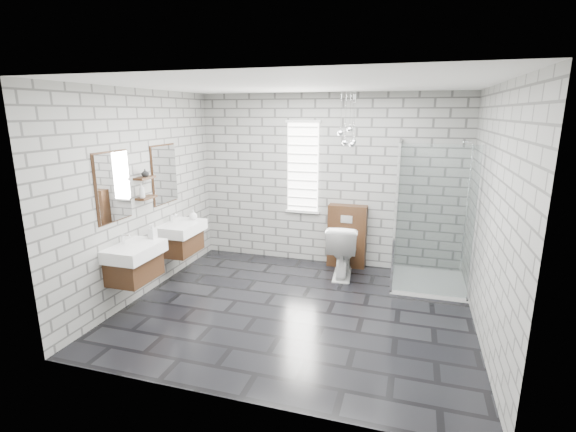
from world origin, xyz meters
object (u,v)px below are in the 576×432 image
at_px(cistern_panel, 347,236).
at_px(shower_enclosure, 423,253).
at_px(toilet, 342,250).
at_px(vanity_right, 179,229).
at_px(vanity_left, 132,252).

bearing_deg(cistern_panel, shower_enclosure, -24.29).
bearing_deg(cistern_panel, toilet, -90.00).
xyz_separation_m(shower_enclosure, toilet, (-1.15, 0.10, -0.10)).
relative_size(vanity_right, toilet, 1.94).
bearing_deg(vanity_left, toilet, 39.53).
relative_size(vanity_left, shower_enclosure, 0.77).
xyz_separation_m(vanity_right, cistern_panel, (2.26, 1.21, -0.26)).
distance_m(vanity_left, shower_enclosure, 3.85).
distance_m(vanity_left, cistern_panel, 3.23).
xyz_separation_m(vanity_left, vanity_right, (0.00, 1.07, 0.00)).
distance_m(vanity_right, cistern_panel, 2.58).
height_order(cistern_panel, toilet, cistern_panel).
distance_m(cistern_panel, toilet, 0.43).
relative_size(vanity_left, vanity_right, 1.00).
bearing_deg(vanity_right, toilet, 19.36).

